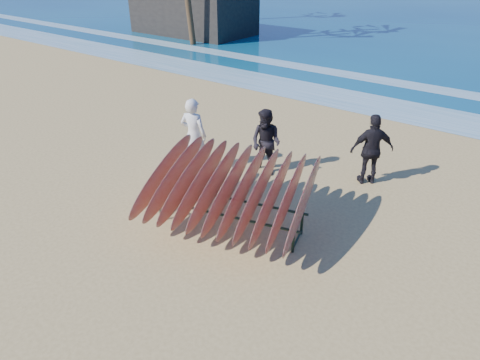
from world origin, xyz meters
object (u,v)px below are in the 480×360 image
Objects in this scene: surfboard_rack at (229,187)px; person_dark_b at (372,150)px; person_dark_a at (266,143)px; person_white at (194,135)px; building at (193,6)px.

person_dark_b is (1.56, 3.66, -0.07)m from surfboard_rack.
surfboard_rack is 2.19× the size of person_dark_a.
person_white is at bearing -150.78° from person_dark_a.
person_white is at bearing -12.61° from person_dark_b.
building is at bearing 136.24° from person_dark_a.
person_dark_a is 0.22× the size of building.
person_dark_b is 0.23× the size of building.
person_white is at bearing -47.50° from building.
person_white is (-2.42, 1.58, 0.01)m from surfboard_rack.
surfboard_rack is at bearing 132.61° from person_white.
person_white is 1.13× the size of person_dark_a.
person_dark_a reaches higher than surfboard_rack.
person_white is 4.49m from person_dark_b.
surfboard_rack is 3.98m from person_dark_b.
person_dark_a is (1.62, 0.95, -0.11)m from person_white.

